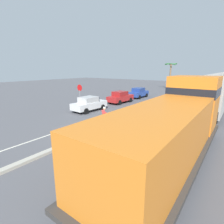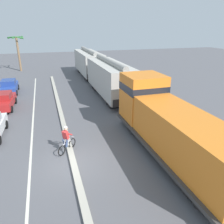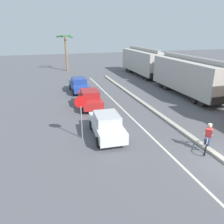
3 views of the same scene
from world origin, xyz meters
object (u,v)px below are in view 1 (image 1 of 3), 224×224
object	(u,v)px
locomotive	(175,126)
cyclist	(104,118)
hopper_car_lead	(211,94)
parked_car_white	(89,104)
parked_car_blue	(139,93)
palm_tree_near	(171,70)
hopper_car_middle	(222,86)
parked_car_red	(120,97)
stop_sign	(80,92)

from	to	relation	value
locomotive	cyclist	distance (m)	6.33
hopper_car_lead	parked_car_white	size ratio (longest dim) A/B	2.48
parked_car_blue	palm_tree_near	size ratio (longest dim) A/B	0.70
parked_car_white	parked_car_blue	world-z (taller)	same
locomotive	parked_car_blue	bearing A→B (deg)	123.21
cyclist	parked_car_blue	bearing A→B (deg)	108.15
hopper_car_lead	hopper_car_middle	world-z (taller)	same
parked_car_red	palm_tree_near	distance (m)	20.33
parked_car_red	parked_car_blue	xyz separation A→B (m)	(-0.12, 5.59, 0.00)
parked_car_blue	palm_tree_near	distance (m)	14.87
hopper_car_lead	hopper_car_middle	bearing A→B (deg)	90.00
hopper_car_middle	hopper_car_lead	bearing A→B (deg)	-90.00
parked_car_white	locomotive	bearing A→B (deg)	-25.06
hopper_car_lead	cyclist	xyz separation A→B (m)	(-6.05, -10.54, -1.26)
hopper_car_lead	parked_car_blue	world-z (taller)	hopper_car_lead
hopper_car_lead	parked_car_red	bearing A→B (deg)	-175.51
locomotive	parked_car_red	xyz separation A→B (m)	(-10.94, 11.30, -0.98)
hopper_car_lead	parked_car_blue	size ratio (longest dim) A/B	2.51
parked_car_blue	stop_sign	xyz separation A→B (m)	(-1.65, -11.54, 1.21)
parked_car_white	cyclist	distance (m)	6.18
hopper_car_middle	stop_sign	xyz separation A→B (m)	(-12.70, -18.41, -0.05)
parked_car_red	cyclist	distance (m)	10.85
hopper_car_lead	locomotive	bearing A→B (deg)	-90.00
parked_car_red	hopper_car_middle	bearing A→B (deg)	48.72
parked_car_white	cyclist	world-z (taller)	cyclist
stop_sign	parked_car_red	bearing A→B (deg)	73.49
locomotive	palm_tree_near	size ratio (longest dim) A/B	1.92
locomotive	stop_sign	distance (m)	13.78
hopper_car_middle	stop_sign	world-z (taller)	hopper_car_middle
parked_car_red	palm_tree_near	xyz separation A→B (m)	(0.12, 20.00, 3.63)
parked_car_blue	locomotive	bearing A→B (deg)	-56.79
locomotive	hopper_car_lead	distance (m)	12.16
hopper_car_lead	cyclist	distance (m)	12.22
parked_car_white	parked_car_blue	distance (m)	11.70
stop_sign	hopper_car_middle	bearing A→B (deg)	55.40
hopper_car_middle	parked_car_blue	world-z (taller)	hopper_car_middle
locomotive	parked_car_red	bearing A→B (deg)	134.07
cyclist	stop_sign	size ratio (longest dim) A/B	0.60
hopper_car_middle	stop_sign	size ratio (longest dim) A/B	3.68
hopper_car_middle	parked_car_white	bearing A→B (deg)	-120.83
parked_car_blue	stop_sign	world-z (taller)	stop_sign
hopper_car_lead	parked_car_white	bearing A→B (deg)	-147.83
hopper_car_lead	parked_car_red	distance (m)	11.04
parked_car_white	palm_tree_near	world-z (taller)	palm_tree_near
hopper_car_lead	palm_tree_near	distance (m)	22.12
hopper_car_middle	parked_car_red	distance (m)	16.63
parked_car_white	parked_car_blue	size ratio (longest dim) A/B	1.01
hopper_car_lead	stop_sign	xyz separation A→B (m)	(-12.70, -6.81, -0.05)
hopper_car_middle	locomotive	bearing A→B (deg)	-90.00
parked_car_white	parked_car_red	xyz separation A→B (m)	(0.15, 6.11, 0.00)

